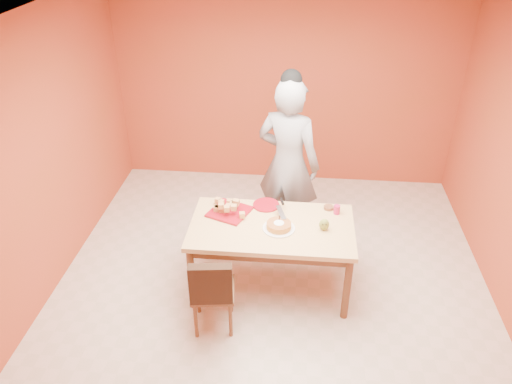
# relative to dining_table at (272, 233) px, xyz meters

# --- Properties ---
(floor) EXTENTS (5.00, 5.00, 0.00)m
(floor) POSITION_rel_dining_table_xyz_m (0.01, -0.15, -0.67)
(floor) COLOR beige
(floor) RESTS_ON ground
(ceiling) EXTENTS (5.00, 5.00, 0.00)m
(ceiling) POSITION_rel_dining_table_xyz_m (0.01, -0.15, 2.03)
(ceiling) COLOR white
(ceiling) RESTS_ON wall_back
(wall_back) EXTENTS (4.50, 0.00, 4.50)m
(wall_back) POSITION_rel_dining_table_xyz_m (0.01, 2.35, 0.68)
(wall_back) COLOR #B54029
(wall_back) RESTS_ON floor
(wall_left) EXTENTS (0.00, 5.00, 5.00)m
(wall_left) POSITION_rel_dining_table_xyz_m (-2.24, -0.15, 0.68)
(wall_left) COLOR #B54029
(wall_left) RESTS_ON floor
(dining_table) EXTENTS (1.60, 0.90, 0.76)m
(dining_table) POSITION_rel_dining_table_xyz_m (0.00, 0.00, 0.00)
(dining_table) COLOR #ECCB7B
(dining_table) RESTS_ON floor
(dining_chair) EXTENTS (0.44, 0.50, 0.86)m
(dining_chair) POSITION_rel_dining_table_xyz_m (-0.50, -0.62, -0.22)
(dining_chair) COLOR brown
(dining_chair) RESTS_ON floor
(pastry_pile) EXTENTS (0.33, 0.33, 0.11)m
(pastry_pile) POSITION_rel_dining_table_xyz_m (-0.44, 0.18, 0.17)
(pastry_pile) COLOR tan
(pastry_pile) RESTS_ON pastry_platter
(person) EXTENTS (0.84, 0.69, 1.97)m
(person) POSITION_rel_dining_table_xyz_m (0.12, 0.86, 0.32)
(person) COLOR gray
(person) RESTS_ON floor
(pastry_platter) EXTENTS (0.48, 0.48, 0.02)m
(pastry_platter) POSITION_rel_dining_table_xyz_m (-0.44, 0.18, 0.11)
(pastry_platter) COLOR maroon
(pastry_platter) RESTS_ON dining_table
(red_dinner_plate) EXTENTS (0.34, 0.34, 0.02)m
(red_dinner_plate) POSITION_rel_dining_table_xyz_m (-0.08, 0.35, 0.10)
(red_dinner_plate) COLOR maroon
(red_dinner_plate) RESTS_ON dining_table
(white_cake_plate) EXTENTS (0.37, 0.37, 0.01)m
(white_cake_plate) POSITION_rel_dining_table_xyz_m (0.07, -0.05, 0.10)
(white_cake_plate) COLOR white
(white_cake_plate) RESTS_ON dining_table
(sponge_cake) EXTENTS (0.26, 0.26, 0.05)m
(sponge_cake) POSITION_rel_dining_table_xyz_m (0.07, -0.05, 0.13)
(sponge_cake) COLOR gold
(sponge_cake) RESTS_ON white_cake_plate
(cake_server) EXTENTS (0.12, 0.26, 0.01)m
(cake_server) POSITION_rel_dining_table_xyz_m (0.08, 0.13, 0.17)
(cake_server) COLOR silver
(cake_server) RESTS_ON sponge_cake
(egg_ornament) EXTENTS (0.12, 0.11, 0.12)m
(egg_ornament) POSITION_rel_dining_table_xyz_m (0.50, -0.03, 0.16)
(egg_ornament) COLOR olive
(egg_ornament) RESTS_ON dining_table
(magenta_glass) EXTENTS (0.07, 0.07, 0.09)m
(magenta_glass) POSITION_rel_dining_table_xyz_m (0.64, 0.27, 0.14)
(magenta_glass) COLOR #BD1C55
(magenta_glass) RESTS_ON dining_table
(checker_tin) EXTENTS (0.13, 0.13, 0.03)m
(checker_tin) POSITION_rel_dining_table_xyz_m (0.56, 0.35, 0.11)
(checker_tin) COLOR #3D1D10
(checker_tin) RESTS_ON dining_table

